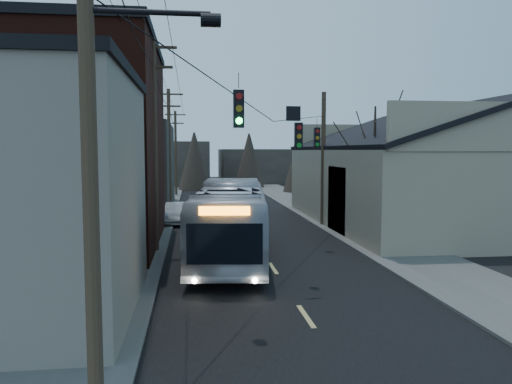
# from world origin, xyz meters

# --- Properties ---
(road_surface) EXTENTS (9.00, 110.00, 0.02)m
(road_surface) POSITION_xyz_m (0.00, 30.00, 0.01)
(road_surface) COLOR black
(road_surface) RESTS_ON ground
(sidewalk_left) EXTENTS (4.00, 110.00, 0.12)m
(sidewalk_left) POSITION_xyz_m (-6.50, 30.00, 0.06)
(sidewalk_left) COLOR #474744
(sidewalk_left) RESTS_ON ground
(sidewalk_right) EXTENTS (4.00, 110.00, 0.12)m
(sidewalk_right) POSITION_xyz_m (6.50, 30.00, 0.06)
(sidewalk_right) COLOR #474744
(sidewalk_right) RESTS_ON ground
(building_brick) EXTENTS (10.00, 12.00, 10.00)m
(building_brick) POSITION_xyz_m (-10.00, 20.00, 5.00)
(building_brick) COLOR black
(building_brick) RESTS_ON ground
(building_left_far) EXTENTS (9.00, 14.00, 7.00)m
(building_left_far) POSITION_xyz_m (-9.50, 36.00, 3.50)
(building_left_far) COLOR #322D28
(building_left_far) RESTS_ON ground
(warehouse) EXTENTS (16.16, 20.60, 7.73)m
(warehouse) POSITION_xyz_m (13.00, 25.00, 2.70)
(warehouse) COLOR gray
(warehouse) RESTS_ON ground
(building_far_left) EXTENTS (10.00, 12.00, 6.00)m
(building_far_left) POSITION_xyz_m (-6.00, 65.00, 3.00)
(building_far_left) COLOR #322D28
(building_far_left) RESTS_ON ground
(building_far_right) EXTENTS (12.00, 14.00, 5.00)m
(building_far_right) POSITION_xyz_m (7.00, 70.00, 2.50)
(building_far_right) COLOR #322D28
(building_far_right) RESTS_ON ground
(bare_tree) EXTENTS (0.40, 0.40, 7.20)m
(bare_tree) POSITION_xyz_m (6.50, 20.00, 3.60)
(bare_tree) COLOR black
(bare_tree) RESTS_ON ground
(utility_lines) EXTENTS (11.24, 45.28, 10.50)m
(utility_lines) POSITION_xyz_m (-3.11, 24.14, 4.95)
(utility_lines) COLOR #382B1E
(utility_lines) RESTS_ON ground
(bus) EXTENTS (4.28, 12.65, 3.45)m
(bus) POSITION_xyz_m (-1.53, 16.34, 1.73)
(bus) COLOR #AFB2BC
(bus) RESTS_ON ground
(parked_car) EXTENTS (1.77, 4.32, 1.39)m
(parked_car) POSITION_xyz_m (-4.30, 27.22, 0.70)
(parked_car) COLOR #A7AAAF
(parked_car) RESTS_ON ground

